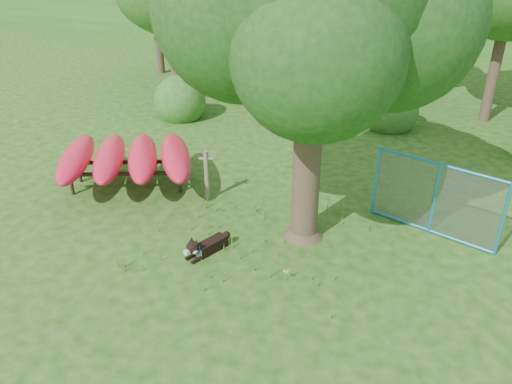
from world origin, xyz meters
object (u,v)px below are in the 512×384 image
(kayak_rack, at_px, (126,158))
(husky_dog, at_px, (205,246))
(fence_section, at_px, (435,199))
(oak_tree, at_px, (313,2))

(kayak_rack, relative_size, husky_dog, 4.22)
(husky_dog, bearing_deg, fence_section, 53.40)
(oak_tree, distance_m, husky_dog, 4.99)
(oak_tree, xyz_separation_m, husky_dog, (-1.62, -1.39, -4.51))
(husky_dog, xyz_separation_m, fence_section, (4.16, 2.45, 0.64))
(kayak_rack, distance_m, husky_dog, 3.80)
(kayak_rack, bearing_deg, oak_tree, -31.04)
(oak_tree, relative_size, fence_section, 2.59)
(oak_tree, height_order, husky_dog, oak_tree)
(oak_tree, xyz_separation_m, fence_section, (2.54, 1.06, -3.87))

